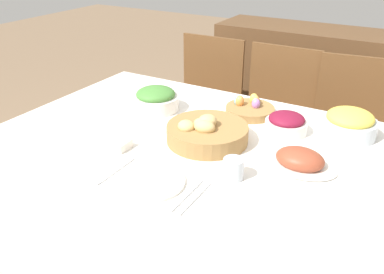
{
  "coord_description": "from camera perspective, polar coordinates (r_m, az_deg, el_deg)",
  "views": [
    {
      "loc": [
        0.71,
        -1.26,
        1.5
      ],
      "look_at": [
        0.02,
        -0.08,
        0.8
      ],
      "focal_mm": 38.0,
      "sensor_mm": 36.0,
      "label": 1
    }
  ],
  "objects": [
    {
      "name": "pineapple_bowl",
      "position": [
        1.73,
        21.2,
        1.76
      ],
      "size": [
        0.22,
        0.22,
        0.11
      ],
      "color": "silver",
      "rests_on": "dining_table"
    },
    {
      "name": "knife",
      "position": [
        1.27,
        -0.72,
        -8.18
      ],
      "size": [
        0.01,
        0.19,
        0.0
      ],
      "rotation": [
        0.0,
        0.0,
        0.0
      ],
      "color": "silver",
      "rests_on": "dining_table"
    },
    {
      "name": "egg_basket",
      "position": [
        1.84,
        8.1,
        3.95
      ],
      "size": [
        0.22,
        0.22,
        0.08
      ],
      "color": "#9E7542",
      "rests_on": "dining_table"
    },
    {
      "name": "chair_far_center",
      "position": [
        2.45,
        11.33,
        2.15
      ],
      "size": [
        0.42,
        0.42,
        0.91
      ],
      "rotation": [
        0.0,
        0.0,
        0.0
      ],
      "color": "brown",
      "rests_on": "ground"
    },
    {
      "name": "sideboard",
      "position": [
        3.11,
        16.18,
        6.21
      ],
      "size": [
        1.37,
        0.44,
        0.9
      ],
      "color": "brown",
      "rests_on": "ground"
    },
    {
      "name": "drinking_cup",
      "position": [
        1.35,
        5.83,
        -4.46
      ],
      "size": [
        0.07,
        0.07,
        0.07
      ],
      "color": "silver",
      "rests_on": "dining_table"
    },
    {
      "name": "dining_table",
      "position": [
        1.83,
        0.7,
        -10.72
      ],
      "size": [
        1.58,
        1.05,
        0.76
      ],
      "color": "white",
      "rests_on": "ground"
    },
    {
      "name": "bread_basket",
      "position": [
        1.57,
        2.06,
        0.68
      ],
      "size": [
        0.32,
        0.32,
        0.11
      ],
      "color": "#9E7542",
      "rests_on": "dining_table"
    },
    {
      "name": "ham_platter",
      "position": [
        1.46,
        14.88,
        -3.2
      ],
      "size": [
        0.26,
        0.18,
        0.07
      ],
      "color": "silver",
      "rests_on": "dining_table"
    },
    {
      "name": "chair_far_left",
      "position": [
        2.62,
        1.61,
        4.36
      ],
      "size": [
        0.42,
        0.42,
        0.91
      ],
      "rotation": [
        0.0,
        0.0,
        0.01
      ],
      "color": "brown",
      "rests_on": "ground"
    },
    {
      "name": "dinner_plate",
      "position": [
        1.34,
        -5.97,
        -6.3
      ],
      "size": [
        0.23,
        0.23,
        0.01
      ],
      "color": "silver",
      "rests_on": "dining_table"
    },
    {
      "name": "butter_dish",
      "position": [
        1.57,
        -10.76,
        -0.86
      ],
      "size": [
        0.12,
        0.07,
        0.03
      ],
      "color": "silver",
      "rests_on": "dining_table"
    },
    {
      "name": "spoon",
      "position": [
        1.26,
        0.46,
        -8.57
      ],
      "size": [
        0.01,
        0.19,
        0.0
      ],
      "rotation": [
        0.0,
        0.0,
        -0.0
      ],
      "color": "silver",
      "rests_on": "dining_table"
    },
    {
      "name": "green_salad_bowl",
      "position": [
        1.86,
        -5.1,
        5.3
      ],
      "size": [
        0.21,
        0.21,
        0.11
      ],
      "color": "silver",
      "rests_on": "dining_table"
    },
    {
      "name": "fork",
      "position": [
        1.42,
        -10.65,
        -4.73
      ],
      "size": [
        0.01,
        0.19,
        0.0
      ],
      "rotation": [
        0.0,
        0.0,
        0.0
      ],
      "color": "silver",
      "rests_on": "dining_table"
    },
    {
      "name": "chair_far_right",
      "position": [
        2.37,
        21.07,
        -0.13
      ],
      "size": [
        0.47,
        0.47,
        0.91
      ],
      "rotation": [
        0.0,
        0.0,
        0.12
      ],
      "color": "brown",
      "rests_on": "ground"
    },
    {
      "name": "beet_salad_bowl",
      "position": [
        1.69,
        13.08,
        1.89
      ],
      "size": [
        0.17,
        0.17,
        0.08
      ],
      "color": "silver",
      "rests_on": "dining_table"
    }
  ]
}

